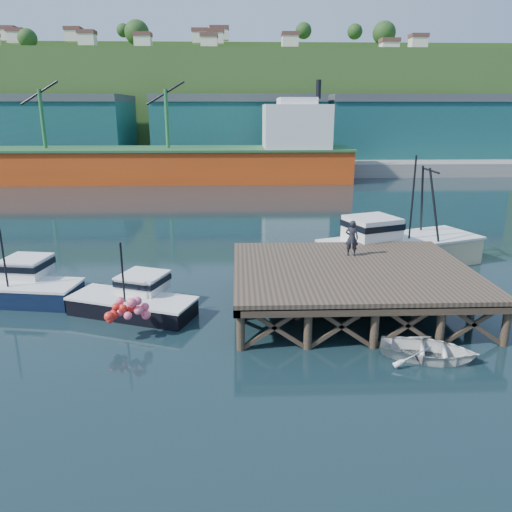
{
  "coord_description": "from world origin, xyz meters",
  "views": [
    {
      "loc": [
        -0.26,
        -23.97,
        9.83
      ],
      "look_at": [
        0.69,
        2.0,
        2.18
      ],
      "focal_mm": 35.0,
      "sensor_mm": 36.0,
      "label": 1
    }
  ],
  "objects_px": {
    "dinghy": "(428,350)",
    "trawler": "(398,244)",
    "boat_black": "(135,299)",
    "dockworker": "(352,238)",
    "boat_navy": "(19,285)"
  },
  "relations": [
    {
      "from": "boat_black",
      "to": "dinghy",
      "type": "xyz_separation_m",
      "value": [
        12.92,
        -5.32,
        -0.31
      ]
    },
    {
      "from": "trawler",
      "to": "dinghy",
      "type": "relative_size",
      "value": 2.92
    },
    {
      "from": "trawler",
      "to": "dockworker",
      "type": "xyz_separation_m",
      "value": [
        -4.15,
        -4.78,
        1.64
      ]
    },
    {
      "from": "dinghy",
      "to": "dockworker",
      "type": "bearing_deg",
      "value": 30.54
    },
    {
      "from": "boat_navy",
      "to": "trawler",
      "type": "xyz_separation_m",
      "value": [
        22.05,
        5.38,
        0.64
      ]
    },
    {
      "from": "boat_navy",
      "to": "trawler",
      "type": "bearing_deg",
      "value": 22.42
    },
    {
      "from": "boat_black",
      "to": "trawler",
      "type": "height_order",
      "value": "trawler"
    },
    {
      "from": "trawler",
      "to": "boat_black",
      "type": "bearing_deg",
      "value": -175.14
    },
    {
      "from": "boat_navy",
      "to": "dinghy",
      "type": "bearing_deg",
      "value": -11.97
    },
    {
      "from": "boat_navy",
      "to": "dockworker",
      "type": "distance_m",
      "value": 18.05
    },
    {
      "from": "trawler",
      "to": "dinghy",
      "type": "height_order",
      "value": "trawler"
    },
    {
      "from": "boat_black",
      "to": "trawler",
      "type": "bearing_deg",
      "value": 45.93
    },
    {
      "from": "boat_navy",
      "to": "dockworker",
      "type": "xyz_separation_m",
      "value": [
        17.9,
        0.59,
        2.28
      ]
    },
    {
      "from": "boat_black",
      "to": "trawler",
      "type": "xyz_separation_m",
      "value": [
        15.53,
        7.39,
        0.76
      ]
    },
    {
      "from": "dinghy",
      "to": "trawler",
      "type": "bearing_deg",
      "value": 7.94
    }
  ]
}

